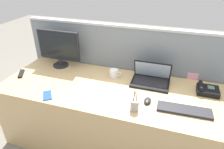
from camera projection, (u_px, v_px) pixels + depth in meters
name	position (u px, v px, depth m)	size (l,w,h in m)	color
ground_plane	(111.00, 139.00, 2.32)	(10.00, 10.00, 0.00)	slate
desk	(111.00, 115.00, 2.15)	(2.19, 0.83, 0.70)	tan
cubicle_divider	(122.00, 75.00, 2.40)	(2.31, 0.08, 1.20)	gray
desktop_monitor	(59.00, 47.00, 2.29)	(0.51, 0.18, 0.42)	#232328
laptop	(151.00, 78.00, 2.04)	(0.38, 0.27, 0.21)	black
desk_phone	(207.00, 90.00, 1.88)	(0.19, 0.17, 0.09)	black
keyboard_main	(184.00, 110.00, 1.66)	(0.44, 0.13, 0.02)	#232328
computer_mouse_right_hand	(147.00, 101.00, 1.76)	(0.06, 0.10, 0.03)	#232328
pen_cup	(135.00, 105.00, 1.65)	(0.07, 0.07, 0.18)	#99999E
cell_phone_blue_case	(47.00, 95.00, 1.85)	(0.08, 0.15, 0.01)	blue
tv_remote	(21.00, 74.00, 2.20)	(0.04, 0.17, 0.02)	black
coffee_mug	(114.00, 73.00, 2.14)	(0.13, 0.09, 0.09)	white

